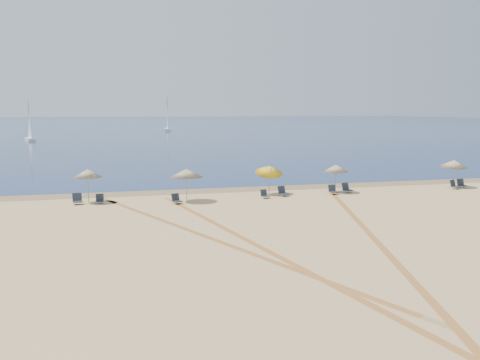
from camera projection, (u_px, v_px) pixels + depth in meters
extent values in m
plane|color=tan|center=(379.00, 291.00, 18.33)|extent=(160.00, 160.00, 0.00)
plane|color=#0C2151|center=(129.00, 123.00, 234.43)|extent=(500.00, 500.00, 0.00)
plane|color=olive|center=(228.00, 190.00, 41.38)|extent=(500.00, 500.00, 0.00)
cylinder|color=gray|center=(88.00, 187.00, 35.43)|extent=(0.05, 0.05, 2.19)
cone|color=#FAE8C6|center=(88.00, 173.00, 35.30)|extent=(1.90, 1.90, 0.55)
sphere|color=gray|center=(87.00, 169.00, 35.26)|extent=(0.08, 0.08, 0.08)
cylinder|color=gray|center=(187.00, 186.00, 35.87)|extent=(0.05, 0.05, 2.15)
cone|color=#FAE8C6|center=(187.00, 173.00, 35.75)|extent=(2.26, 2.26, 0.55)
sphere|color=gray|center=(186.00, 169.00, 35.71)|extent=(0.08, 0.08, 0.08)
cylinder|color=gray|center=(270.00, 182.00, 38.58)|extent=(0.05, 0.69, 2.05)
cone|color=yellow|center=(269.00, 169.00, 38.73)|extent=(2.05, 2.12, 1.14)
sphere|color=gray|center=(269.00, 165.00, 38.69)|extent=(0.08, 0.08, 0.08)
cylinder|color=gray|center=(336.00, 179.00, 39.81)|extent=(0.05, 0.05, 2.03)
cone|color=#FAE8C6|center=(336.00, 168.00, 39.69)|extent=(1.95, 1.95, 0.55)
sphere|color=gray|center=(336.00, 164.00, 39.65)|extent=(0.08, 0.08, 0.08)
cylinder|color=gray|center=(454.00, 175.00, 42.39)|extent=(0.05, 0.26, 2.11)
cone|color=#FAE8C6|center=(454.00, 164.00, 42.35)|extent=(2.10, 2.15, 0.75)
sphere|color=gray|center=(454.00, 160.00, 42.31)|extent=(0.08, 0.08, 0.08)
cube|color=black|center=(78.00, 202.00, 34.89)|extent=(0.69, 0.69, 0.06)
cube|color=black|center=(77.00, 197.00, 35.13)|extent=(0.64, 0.31, 0.55)
cylinder|color=#A5A5AD|center=(74.00, 204.00, 34.60)|extent=(0.03, 0.03, 0.20)
cylinder|color=#A5A5AD|center=(81.00, 203.00, 34.79)|extent=(0.03, 0.03, 0.20)
cube|color=black|center=(100.00, 201.00, 35.24)|extent=(0.53, 0.53, 0.05)
cube|color=black|center=(100.00, 197.00, 35.45)|extent=(0.52, 0.20, 0.47)
cylinder|color=#A5A5AD|center=(97.00, 203.00, 35.01)|extent=(0.02, 0.02, 0.17)
cylinder|color=#A5A5AD|center=(103.00, 203.00, 35.12)|extent=(0.02, 0.02, 0.17)
cube|color=black|center=(177.00, 201.00, 35.10)|extent=(0.73, 0.73, 0.05)
cube|color=black|center=(175.00, 197.00, 35.29)|extent=(0.60, 0.41, 0.50)
cylinder|color=#A5A5AD|center=(175.00, 203.00, 34.79)|extent=(0.02, 0.02, 0.18)
cylinder|color=#A5A5AD|center=(181.00, 203.00, 35.05)|extent=(0.02, 0.02, 0.18)
cube|color=black|center=(266.00, 196.00, 37.26)|extent=(0.63, 0.63, 0.05)
cube|color=black|center=(264.00, 193.00, 37.44)|extent=(0.54, 0.32, 0.46)
cylinder|color=#A5A5AD|center=(264.00, 198.00, 36.99)|extent=(0.02, 0.02, 0.17)
cylinder|color=#A5A5AD|center=(269.00, 197.00, 37.19)|extent=(0.02, 0.02, 0.17)
cube|color=black|center=(284.00, 194.00, 38.15)|extent=(0.76, 0.76, 0.06)
cube|color=black|center=(282.00, 190.00, 38.37)|extent=(0.65, 0.40, 0.54)
cylinder|color=#A5A5AD|center=(282.00, 196.00, 37.83)|extent=(0.03, 0.03, 0.20)
cylinder|color=#A5A5AD|center=(288.00, 195.00, 38.08)|extent=(0.03, 0.03, 0.20)
cube|color=black|center=(334.00, 192.00, 39.02)|extent=(0.65, 0.65, 0.05)
cube|color=black|center=(332.00, 188.00, 39.25)|extent=(0.61, 0.29, 0.52)
cylinder|color=#A5A5AD|center=(332.00, 194.00, 38.74)|extent=(0.03, 0.03, 0.19)
cylinder|color=#A5A5AD|center=(338.00, 193.00, 38.91)|extent=(0.03, 0.03, 0.19)
cube|color=black|center=(348.00, 190.00, 39.84)|extent=(0.72, 0.72, 0.05)
cube|color=black|center=(345.00, 186.00, 40.07)|extent=(0.63, 0.36, 0.54)
cylinder|color=#A5A5AD|center=(346.00, 192.00, 39.54)|extent=(0.03, 0.03, 0.20)
cylinder|color=#A5A5AD|center=(351.00, 192.00, 39.76)|extent=(0.03, 0.03, 0.20)
cube|color=black|center=(456.00, 187.00, 41.61)|extent=(0.76, 0.76, 0.05)
cube|color=black|center=(453.00, 183.00, 41.81)|extent=(0.63, 0.41, 0.53)
cylinder|color=#A5A5AD|center=(456.00, 189.00, 41.28)|extent=(0.03, 0.03, 0.19)
cylinder|color=#A5A5AD|center=(459.00, 188.00, 41.55)|extent=(0.03, 0.03, 0.19)
cube|color=black|center=(462.00, 186.00, 42.22)|extent=(0.60, 0.60, 0.05)
cube|color=black|center=(460.00, 182.00, 42.47)|extent=(0.59, 0.22, 0.52)
cylinder|color=#A5A5AD|center=(462.00, 187.00, 41.98)|extent=(0.03, 0.03, 0.19)
cylinder|color=#A5A5AD|center=(467.00, 187.00, 42.08)|extent=(0.03, 0.03, 0.19)
cube|color=white|center=(168.00, 130.00, 152.66)|extent=(2.30, 6.70, 0.72)
cylinder|color=gray|center=(167.00, 114.00, 152.03)|extent=(0.14, 0.14, 9.56)
cube|color=white|center=(30.00, 139.00, 104.57)|extent=(2.74, 5.40, 0.57)
cylinder|color=gray|center=(29.00, 121.00, 104.07)|extent=(0.11, 0.11, 7.62)
plane|color=tan|center=(260.00, 247.00, 24.20)|extent=(32.72, 32.72, 0.00)
plane|color=tan|center=(249.00, 241.00, 25.19)|extent=(32.72, 32.72, 0.00)
plane|color=tan|center=(373.00, 237.00, 26.02)|extent=(34.59, 34.59, 0.00)
plane|color=tan|center=(368.00, 232.00, 27.11)|extent=(34.59, 34.59, 0.00)
plane|color=tan|center=(202.00, 235.00, 26.39)|extent=(36.34, 36.34, 0.00)
plane|color=tan|center=(191.00, 231.00, 27.28)|extent=(36.34, 36.34, 0.00)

